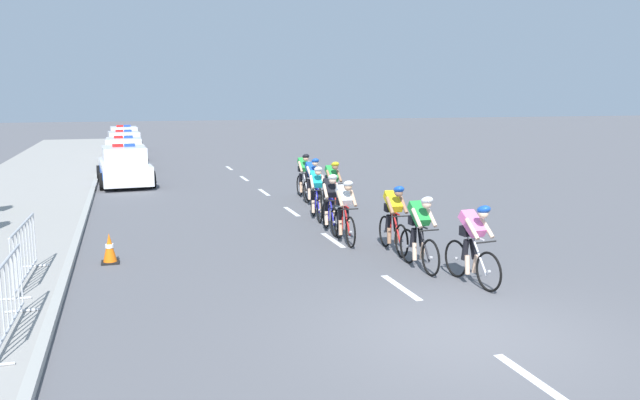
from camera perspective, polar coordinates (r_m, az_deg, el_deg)
The scene contains 20 objects.
ground_plane at distance 9.85m, azimuth 12.96°, elevation -11.51°, with size 160.00×160.00×0.00m, color #56565B.
sidewalk_slab at distance 22.48m, azimuth -25.64°, elevation -0.28°, with size 4.74×60.00×0.12m, color gray.
kerb_edge at distance 22.24m, azimuth -19.82°, elevation 0.01°, with size 0.16×60.00×0.13m, color #9E9E99.
lane_markings_centre at distance 19.23m, azimuth -2.53°, elevation -1.02°, with size 0.14×25.60×0.01m.
cyclist_lead at distance 12.08m, azimuth 13.48°, elevation -3.72°, with size 0.45×1.72×1.56m.
cyclist_second at distance 12.89m, azimuth 8.87°, elevation -2.76°, with size 0.42×1.72×1.56m.
cyclist_third at distance 14.25m, azimuth 6.58°, elevation -1.55°, with size 0.42×1.72×1.56m.
cyclist_fourth at distance 15.03m, azimuth 2.21°, elevation -0.92°, with size 0.43×1.72×1.56m.
cyclist_fifth at distance 16.18m, azimuth 0.92°, elevation -0.18°, with size 0.44×1.72×1.56m.
cyclist_sixth at distance 17.85m, azimuth -0.31°, elevation 0.73°, with size 0.45×1.72×1.56m.
cyclist_seventh at distance 20.11m, azimuth -0.69°, elevation 1.70°, with size 0.44×1.72×1.56m.
cyclist_eighth at distance 19.13m, azimuth 1.09°, elevation 1.30°, with size 0.42×1.72×1.56m.
cyclist_ninth at distance 21.60m, azimuth -1.45°, elevation 2.23°, with size 0.42×1.72×1.56m.
police_car_nearest at distance 26.08m, azimuth -17.00°, elevation 2.82°, with size 2.22×4.51×1.59m.
police_car_second at distance 31.22m, azimuth -17.01°, elevation 3.83°, with size 2.01×4.41×1.59m.
police_car_third at distance 36.51m, azimuth -17.02°, elevation 4.58°, with size 2.21×4.50×1.59m.
police_car_furthest at distance 42.09m, azimuth -17.03°, elevation 5.16°, with size 2.13×4.46×1.59m.
crowd_barrier_front at distance 10.00m, azimuth -26.11°, elevation -8.02°, with size 0.55×2.32×1.07m.
crowd_barrier_middle at distance 12.70m, azimuth -24.81°, elevation -4.36°, with size 0.56×2.32×1.07m.
traffic_cone_near at distance 14.02m, azimuth -18.21°, elevation -4.13°, with size 0.36×0.36×0.64m.
Camera 1 is at (-4.67, -7.94, 3.47)m, focal length 35.97 mm.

